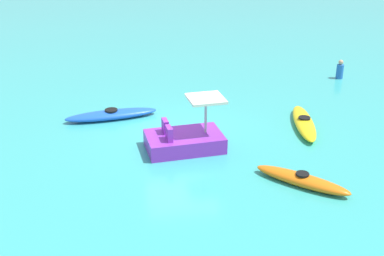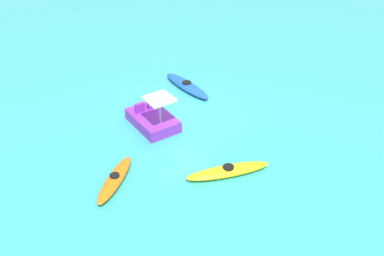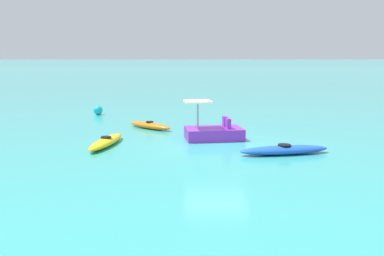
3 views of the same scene
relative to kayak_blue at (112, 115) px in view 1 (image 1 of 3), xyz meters
The scene contains 6 objects.
ground_plane 2.92m from the kayak_blue, 54.28° to the left, with size 600.00×600.00×0.00m, color #38ADA8.
kayak_blue is the anchor object (origin of this frame).
kayak_yellow 6.96m from the kayak_blue, 76.42° to the left, with size 3.29×1.23×0.37m.
kayak_orange 7.68m from the kayak_blue, 43.90° to the left, with size 2.24×2.42×0.37m.
pedal_boat_purple 3.71m from the kayak_blue, 40.16° to the left, with size 1.79×2.59×1.68m.
person_near_shore 10.95m from the kayak_blue, 109.25° to the left, with size 0.45×0.45×0.88m.
Camera 1 is at (14.80, -1.52, 6.72)m, focal length 44.61 mm.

